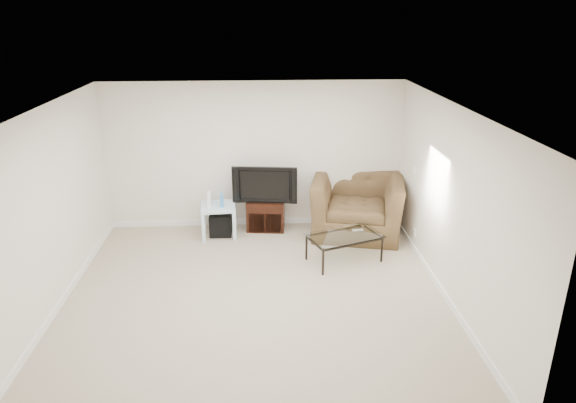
{
  "coord_description": "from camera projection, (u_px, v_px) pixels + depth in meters",
  "views": [
    {
      "loc": [
        0.1,
        -5.91,
        3.58
      ],
      "look_at": [
        0.5,
        1.2,
        0.9
      ],
      "focal_mm": 32.0,
      "sensor_mm": 36.0,
      "label": 1
    }
  ],
  "objects": [
    {
      "name": "television",
      "position": [
        265.0,
        183.0,
        8.59
      ],
      "size": [
        1.02,
        0.31,
        0.62
      ],
      "primitive_type": "imported",
      "rotation": [
        0.0,
        0.0,
        -0.11
      ],
      "color": "black",
      "rests_on": "tv_stand"
    },
    {
      "name": "game_case",
      "position": [
        222.0,
        200.0,
        8.42
      ],
      "size": [
        0.07,
        0.16,
        0.21
      ],
      "primitive_type": "cube",
      "rotation": [
        0.0,
        0.0,
        0.07
      ],
      "color": "#337FCC",
      "rests_on": "side_table"
    },
    {
      "name": "recliner",
      "position": [
        357.0,
        196.0,
        8.55
      ],
      "size": [
        1.65,
        1.26,
        1.29
      ],
      "primitive_type": "imported",
      "rotation": [
        0.0,
        0.0,
        -0.22
      ],
      "color": "#52311F",
      "rests_on": "floor"
    },
    {
      "name": "plate_right_switch",
      "position": [
        414.0,
        169.0,
        7.96
      ],
      "size": [
        0.02,
        0.09,
        0.13
      ],
      "primitive_type": "cube",
      "color": "white",
      "rests_on": "wall_right"
    },
    {
      "name": "subwoofer",
      "position": [
        221.0,
        224.0,
        8.62
      ],
      "size": [
        0.37,
        0.37,
        0.36
      ],
      "primitive_type": "cube",
      "rotation": [
        0.0,
        0.0,
        -0.02
      ],
      "color": "black",
      "rests_on": "floor"
    },
    {
      "name": "game_console",
      "position": [
        209.0,
        199.0,
        8.39
      ],
      "size": [
        0.06,
        0.18,
        0.24
      ],
      "primitive_type": "cube",
      "rotation": [
        0.0,
        0.0,
        -0.02
      ],
      "color": "white",
      "rests_on": "side_table"
    },
    {
      "name": "coffee_table",
      "position": [
        344.0,
        248.0,
        7.71
      ],
      "size": [
        1.22,
        0.95,
        0.42
      ],
      "primitive_type": null,
      "rotation": [
        0.0,
        0.0,
        0.37
      ],
      "color": "black",
      "rests_on": "floor"
    },
    {
      "name": "wall_left",
      "position": [
        46.0,
        214.0,
        6.2
      ],
      "size": [
        0.02,
        5.0,
        2.5
      ],
      "primitive_type": "cube",
      "color": "silver",
      "rests_on": "ground"
    },
    {
      "name": "wall_right",
      "position": [
        451.0,
        206.0,
        6.47
      ],
      "size": [
        0.02,
        5.0,
        2.5
      ],
      "primitive_type": "cube",
      "color": "silver",
      "rests_on": "ground"
    },
    {
      "name": "floor",
      "position": [
        255.0,
        298.0,
        6.78
      ],
      "size": [
        5.0,
        5.0,
        0.0
      ],
      "primitive_type": "plane",
      "color": "tan",
      "rests_on": "ground"
    },
    {
      "name": "wall_back",
      "position": [
        254.0,
        156.0,
        8.67
      ],
      "size": [
        5.0,
        0.02,
        2.5
      ],
      "primitive_type": "cube",
      "color": "silver",
      "rests_on": "ground"
    },
    {
      "name": "plate_right_outlet",
      "position": [
        414.0,
        233.0,
        8.02
      ],
      "size": [
        0.02,
        0.08,
        0.12
      ],
      "primitive_type": "cube",
      "color": "white",
      "rests_on": "wall_right"
    },
    {
      "name": "plate_back",
      "position": [
        171.0,
        157.0,
        8.59
      ],
      "size": [
        0.12,
        0.02,
        0.12
      ],
      "primitive_type": "cube",
      "color": "white",
      "rests_on": "wall_back"
    },
    {
      "name": "ceiling",
      "position": [
        251.0,
        109.0,
        5.89
      ],
      "size": [
        5.0,
        5.0,
        0.0
      ],
      "primitive_type": "plane",
      "color": "white",
      "rests_on": "ground"
    },
    {
      "name": "tv_stand",
      "position": [
        266.0,
        214.0,
        8.82
      ],
      "size": [
        0.67,
        0.5,
        0.53
      ],
      "primitive_type": null,
      "rotation": [
        0.0,
        0.0,
        -0.1
      ],
      "color": "black",
      "rests_on": "floor"
    },
    {
      "name": "remote",
      "position": [
        358.0,
        230.0,
        7.78
      ],
      "size": [
        0.17,
        0.06,
        0.02
      ],
      "primitive_type": "cube",
      "rotation": [
        0.0,
        0.0,
        0.1
      ],
      "color": "#B2B2B7",
      "rests_on": "coffee_table"
    },
    {
      "name": "side_table",
      "position": [
        219.0,
        220.0,
        8.56
      ],
      "size": [
        0.6,
        0.6,
        0.53
      ],
      "primitive_type": null,
      "rotation": [
        0.0,
        0.0,
        0.08
      ],
      "color": "silver",
      "rests_on": "floor"
    },
    {
      "name": "dvd_player",
      "position": [
        266.0,
        206.0,
        8.73
      ],
      "size": [
        0.38,
        0.28,
        0.05
      ],
      "primitive_type": "cube",
      "rotation": [
        0.0,
        0.0,
        -0.1
      ],
      "color": "black",
      "rests_on": "tv_stand"
    }
  ]
}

